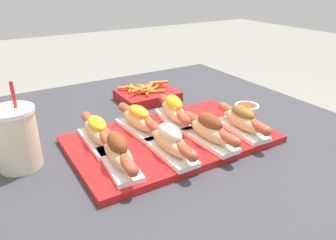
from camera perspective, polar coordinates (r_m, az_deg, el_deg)
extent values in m
cube|color=#333338|center=(1.16, -1.07, -17.48)|extent=(1.11, 1.11, 0.70)
cube|color=red|center=(0.89, 0.67, -3.34)|extent=(0.53, 0.32, 0.02)
cube|color=white|center=(0.76, -8.58, -7.51)|extent=(0.07, 0.18, 0.01)
ellipsoid|color=#DBB77A|center=(0.74, -8.72, -5.67)|extent=(0.06, 0.16, 0.04)
cylinder|color=#AD472D|center=(0.74, -8.75, -5.19)|extent=(0.04, 0.19, 0.03)
sphere|color=#AD472D|center=(0.66, -6.15, -8.80)|extent=(0.03, 0.03, 0.03)
sphere|color=#AD472D|center=(0.82, -10.83, -2.27)|extent=(0.03, 0.03, 0.03)
ellipsoid|color=brown|center=(0.73, -8.84, -3.92)|extent=(0.05, 0.09, 0.04)
cube|color=white|center=(0.80, 0.35, -5.59)|extent=(0.06, 0.17, 0.01)
ellipsoid|color=#DBB77A|center=(0.78, 0.35, -3.80)|extent=(0.05, 0.15, 0.04)
cylinder|color=#AD472D|center=(0.78, 0.36, -3.34)|extent=(0.03, 0.19, 0.03)
sphere|color=#AD472D|center=(0.71, 4.35, -6.33)|extent=(0.03, 0.03, 0.03)
sphere|color=#AD472D|center=(0.85, -2.96, -0.83)|extent=(0.03, 0.03, 0.03)
ellipsoid|color=silver|center=(0.77, 0.36, -2.20)|extent=(0.04, 0.08, 0.04)
cube|color=white|center=(0.86, 7.15, -3.50)|extent=(0.07, 0.17, 0.01)
ellipsoid|color=#DBB77A|center=(0.84, 7.24, -1.82)|extent=(0.05, 0.15, 0.04)
cylinder|color=#AD472D|center=(0.84, 7.27, -1.38)|extent=(0.03, 0.19, 0.03)
sphere|color=#AD472D|center=(0.78, 11.71, -3.86)|extent=(0.03, 0.03, 0.03)
sphere|color=#AD472D|center=(0.91, 3.45, 0.76)|extent=(0.03, 0.03, 0.03)
ellipsoid|color=brown|center=(0.83, 7.33, -0.26)|extent=(0.04, 0.08, 0.04)
cube|color=white|center=(0.93, 12.62, -1.59)|extent=(0.07, 0.18, 0.01)
ellipsoid|color=#DBB77A|center=(0.92, 12.78, -0.02)|extent=(0.06, 0.15, 0.04)
cylinder|color=#AD472D|center=(0.91, 12.82, 0.39)|extent=(0.04, 0.19, 0.03)
sphere|color=#AD472D|center=(0.85, 16.78, -1.88)|extent=(0.03, 0.03, 0.03)
sphere|color=#AD472D|center=(0.98, 9.38, 2.37)|extent=(0.03, 0.03, 0.03)
ellipsoid|color=brown|center=(0.91, 12.91, 1.31)|extent=(0.05, 0.09, 0.03)
cube|color=white|center=(0.86, -11.98, -3.65)|extent=(0.06, 0.17, 0.01)
ellipsoid|color=#DBB77A|center=(0.85, -12.14, -1.98)|extent=(0.05, 0.15, 0.04)
cylinder|color=#AD472D|center=(0.85, -12.18, -1.55)|extent=(0.03, 0.19, 0.03)
sphere|color=#AD472D|center=(0.77, -9.90, -4.21)|extent=(0.03, 0.03, 0.03)
sphere|color=#AD472D|center=(0.93, -14.06, 0.65)|extent=(0.03, 0.03, 0.03)
ellipsoid|color=yellow|center=(0.84, -12.27, -0.60)|extent=(0.04, 0.08, 0.03)
cube|color=white|center=(0.91, -4.99, -1.54)|extent=(0.07, 0.18, 0.01)
ellipsoid|color=#DBB77A|center=(0.90, -5.05, 0.06)|extent=(0.06, 0.16, 0.04)
cylinder|color=#AD472D|center=(0.90, -5.07, 0.48)|extent=(0.04, 0.19, 0.03)
sphere|color=#AD472D|center=(0.83, -1.70, -1.65)|extent=(0.03, 0.03, 0.03)
sphere|color=#AD472D|center=(0.97, -7.92, 2.28)|extent=(0.03, 0.03, 0.03)
ellipsoid|color=gold|center=(0.89, -5.10, 1.41)|extent=(0.05, 0.09, 0.03)
cube|color=white|center=(0.97, 1.00, 0.04)|extent=(0.09, 0.18, 0.01)
ellipsoid|color=#DBB77A|center=(0.95, 1.01, 1.58)|extent=(0.08, 0.16, 0.04)
cylinder|color=#AD472D|center=(0.95, 1.02, 1.97)|extent=(0.06, 0.19, 0.03)
sphere|color=#AD472D|center=(0.87, 3.26, -0.22)|extent=(0.03, 0.03, 0.03)
sphere|color=#AD472D|center=(1.03, -0.88, 3.82)|extent=(0.03, 0.03, 0.03)
ellipsoid|color=yellow|center=(0.94, 1.02, 3.00)|extent=(0.06, 0.09, 0.04)
cylinder|color=silver|center=(1.12, 13.56, 2.08)|extent=(0.08, 0.08, 0.02)
cylinder|color=red|center=(1.12, 13.59, 2.37)|extent=(0.07, 0.07, 0.01)
cylinder|color=beige|center=(0.83, -24.88, -3.18)|extent=(0.10, 0.10, 0.14)
cylinder|color=white|center=(0.80, -25.79, 1.50)|extent=(0.10, 0.10, 0.01)
cylinder|color=red|center=(0.79, -25.37, 4.02)|extent=(0.01, 0.01, 0.06)
cube|color=#B21919|center=(1.18, -3.60, 4.25)|extent=(0.20, 0.16, 0.03)
cylinder|color=orange|center=(1.14, -4.77, 5.40)|extent=(0.08, 0.03, 0.01)
cylinder|color=orange|center=(1.18, -6.55, 5.41)|extent=(0.05, 0.08, 0.01)
cylinder|color=orange|center=(1.17, -2.76, 5.36)|extent=(0.08, 0.06, 0.01)
cylinder|color=orange|center=(1.16, -5.79, 5.39)|extent=(0.04, 0.08, 0.01)
cylinder|color=orange|center=(1.18, -6.75, 5.58)|extent=(0.07, 0.05, 0.01)
cylinder|color=orange|center=(1.17, -4.36, 5.47)|extent=(0.03, 0.07, 0.01)
cylinder|color=orange|center=(1.14, -3.68, 4.86)|extent=(0.04, 0.06, 0.01)
cylinder|color=orange|center=(1.21, -1.63, 6.57)|extent=(0.07, 0.03, 0.01)
cylinder|color=orange|center=(1.19, -3.39, 6.07)|extent=(0.07, 0.03, 0.01)
cylinder|color=orange|center=(1.21, -4.25, 5.86)|extent=(0.04, 0.05, 0.01)
cylinder|color=orange|center=(1.16, -3.21, 5.66)|extent=(0.06, 0.07, 0.01)
cylinder|color=orange|center=(1.21, -2.74, 6.10)|extent=(0.09, 0.01, 0.01)
cylinder|color=orange|center=(1.15, -2.52, 4.98)|extent=(0.08, 0.04, 0.01)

